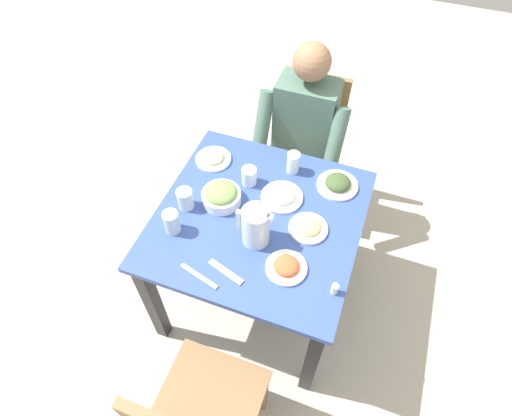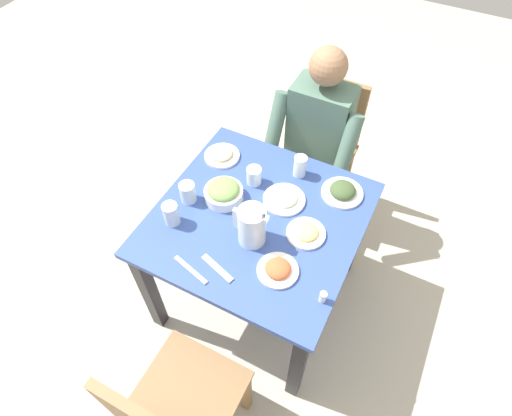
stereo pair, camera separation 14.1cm
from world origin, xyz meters
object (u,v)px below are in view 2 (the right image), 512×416
water_glass_near_left (171,214)px  water_glass_by_pitcher (188,193)px  dining_table (258,232)px  salad_bowl (224,192)px  plate_yoghurt (284,198)px  chair_near (322,142)px  plate_beans (222,155)px  plate_rice_curry (278,269)px  plate_dolmas (342,191)px  water_glass_far_left (254,176)px  water_glass_center (300,166)px  water_pitcher (252,226)px  diner_near (312,145)px  salt_shaker (323,297)px  chair_far (174,412)px  plate_fries (306,233)px

water_glass_near_left → water_glass_by_pitcher: bearing=-87.7°
dining_table → salad_bowl: bearing=-7.7°
plate_yoghurt → water_glass_by_pitcher: size_ratio=1.95×
chair_near → plate_beans: 0.71m
plate_rice_curry → plate_dolmas: size_ratio=0.88×
water_glass_by_pitcher → water_glass_far_left: size_ratio=1.13×
water_glass_center → chair_near: bearing=-84.6°
chair_near → water_pitcher: size_ratio=4.65×
water_glass_by_pitcher → water_glass_far_left: bearing=-132.9°
chair_near → plate_rice_curry: (-0.19, 1.04, 0.24)m
water_pitcher → water_glass_near_left: size_ratio=1.70×
salad_bowl → plate_rice_curry: 0.46m
water_glass_far_left → plate_beans: bearing=-19.3°
diner_near → salt_shaker: diner_near is taller
water_glass_far_left → plate_yoghurt: bearing=167.5°
dining_table → water_glass_near_left: bearing=31.1°
dining_table → chair_far: chair_far is taller
plate_dolmas → water_glass_far_left: (0.40, 0.12, 0.02)m
plate_yoghurt → water_glass_center: bearing=-88.3°
diner_near → salt_shaker: 0.96m
diner_near → water_glass_near_left: (0.34, 0.82, 0.13)m
dining_table → diner_near: size_ratio=0.77×
chair_far → plate_yoghurt: bearing=-90.2°
dining_table → salt_shaker: 0.50m
plate_dolmas → plate_fries: (0.06, 0.29, -0.01)m
chair_far → plate_rice_curry: chair_far is taller
chair_far → water_glass_center: chair_far is taller
salt_shaker → plate_fries: bearing=-55.4°
plate_yoghurt → water_glass_center: size_ratio=1.76×
water_glass_center → salt_shaker: 0.68m
water_glass_center → water_glass_by_pitcher: (0.39, 0.38, -0.01)m
plate_yoghurt → water_glass_center: water_glass_center is taller
chair_near → water_glass_by_pitcher: chair_near is taller
chair_far → salt_shaker: size_ratio=16.36×
plate_dolmas → water_glass_far_left: bearing=16.8°
plate_fries → water_glass_near_left: water_glass_near_left is taller
dining_table → plate_fries: size_ratio=5.26×
dining_table → plate_rice_curry: plate_rice_curry is taller
chair_far → plate_beans: size_ratio=4.96×
dining_table → plate_dolmas: (-0.29, -0.30, 0.14)m
water_pitcher → plate_yoghurt: size_ratio=0.97×
plate_beans → water_glass_near_left: bearing=91.1°
plate_rice_curry → salt_shaker: 0.21m
chair_near → salt_shaker: size_ratio=16.36×
plate_dolmas → water_glass_far_left: size_ratio=2.19×
plate_dolmas → water_glass_by_pitcher: 0.72m
water_glass_near_left → plate_fries: bearing=-159.7°
dining_table → chair_near: 0.83m
plate_rice_curry → plate_dolmas: (-0.09, -0.51, 0.00)m
salad_bowl → plate_rice_curry: size_ratio=1.04×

